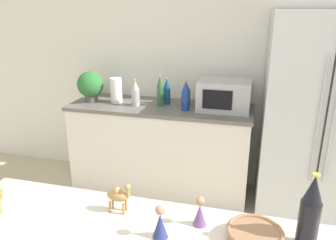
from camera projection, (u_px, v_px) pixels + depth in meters
wall_back at (206, 65)px, 3.32m from camera, size 8.00×0.06×2.55m
back_counter at (161, 148)px, 3.38m from camera, size 1.81×0.63×0.91m
refrigerator at (316, 120)px, 2.84m from camera, size 0.90×0.71×1.81m
potted_plant at (90, 85)px, 3.32m from camera, size 0.27×0.27×0.31m
paper_towel_roll at (116, 90)px, 3.30m from camera, size 0.12×0.12×0.25m
microwave at (224, 95)px, 3.06m from camera, size 0.48×0.37×0.28m
back_bottle_0 at (135, 93)px, 3.19m from camera, size 0.08×0.08×0.26m
back_bottle_1 at (167, 92)px, 3.25m from camera, size 0.07×0.07×0.26m
back_bottle_2 at (160, 91)px, 3.18m from camera, size 0.06×0.06×0.31m
back_bottle_3 at (185, 96)px, 3.04m from camera, size 0.07×0.07×0.29m
back_bottle_4 at (186, 94)px, 3.21m from camera, size 0.08×0.08×0.24m
wine_bottle at (310, 213)px, 1.21m from camera, size 0.08×0.08×0.31m
fruit_bowl at (254, 235)px, 1.27m from camera, size 0.22×0.22×0.06m
camel_figurine_second at (119, 195)px, 1.44m from camera, size 0.11×0.05×0.14m
wise_man_figurine_crimson at (160, 224)px, 1.29m from camera, size 0.06×0.06×0.14m
wise_man_figurine_purple at (200, 213)px, 1.36m from camera, size 0.06×0.06×0.13m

